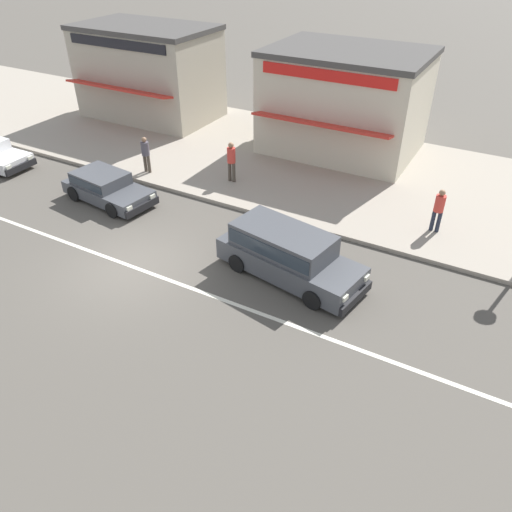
{
  "coord_description": "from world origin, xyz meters",
  "views": [
    {
      "loc": [
        9.83,
        -9.45,
        9.37
      ],
      "look_at": [
        3.77,
        1.45,
        0.8
      ],
      "focal_mm": 35.0,
      "sensor_mm": 36.0,
      "label": 1
    }
  ],
  "objects_px": {
    "minivan_dark_grey_0": "(287,252)",
    "shopfront_corner_warung": "(345,101)",
    "hatchback_dark_grey_1": "(106,186)",
    "shopfront_mid_block": "(149,72)",
    "pedestrian_near_clock": "(231,159)",
    "pedestrian_by_shop": "(439,208)",
    "pedestrian_far_end": "(146,152)"
  },
  "relations": [
    {
      "from": "pedestrian_near_clock",
      "to": "hatchback_dark_grey_1",
      "type": "bearing_deg",
      "value": -135.2
    },
    {
      "from": "minivan_dark_grey_0",
      "to": "pedestrian_near_clock",
      "type": "bearing_deg",
      "value": 136.19
    },
    {
      "from": "pedestrian_near_clock",
      "to": "shopfront_corner_warung",
      "type": "relative_size",
      "value": 0.25
    },
    {
      "from": "hatchback_dark_grey_1",
      "to": "pedestrian_far_end",
      "type": "relative_size",
      "value": 2.52
    },
    {
      "from": "minivan_dark_grey_0",
      "to": "shopfront_mid_block",
      "type": "distance_m",
      "value": 16.18
    },
    {
      "from": "minivan_dark_grey_0",
      "to": "shopfront_corner_warung",
      "type": "distance_m",
      "value": 10.47
    },
    {
      "from": "pedestrian_by_shop",
      "to": "hatchback_dark_grey_1",
      "type": "bearing_deg",
      "value": -162.98
    },
    {
      "from": "pedestrian_far_end",
      "to": "shopfront_corner_warung",
      "type": "height_order",
      "value": "shopfront_corner_warung"
    },
    {
      "from": "hatchback_dark_grey_1",
      "to": "pedestrian_far_end",
      "type": "height_order",
      "value": "pedestrian_far_end"
    },
    {
      "from": "pedestrian_by_shop",
      "to": "shopfront_corner_warung",
      "type": "distance_m",
      "value": 7.95
    },
    {
      "from": "hatchback_dark_grey_1",
      "to": "pedestrian_by_shop",
      "type": "distance_m",
      "value": 12.43
    },
    {
      "from": "hatchback_dark_grey_1",
      "to": "pedestrian_near_clock",
      "type": "distance_m",
      "value": 5.09
    },
    {
      "from": "pedestrian_far_end",
      "to": "shopfront_corner_warung",
      "type": "distance_m",
      "value": 9.19
    },
    {
      "from": "minivan_dark_grey_0",
      "to": "shopfront_mid_block",
      "type": "relative_size",
      "value": 0.69
    },
    {
      "from": "pedestrian_by_shop",
      "to": "pedestrian_far_end",
      "type": "relative_size",
      "value": 1.02
    },
    {
      "from": "minivan_dark_grey_0",
      "to": "pedestrian_near_clock",
      "type": "distance_m",
      "value": 6.64
    },
    {
      "from": "hatchback_dark_grey_1",
      "to": "shopfront_mid_block",
      "type": "distance_m",
      "value": 9.89
    },
    {
      "from": "pedestrian_by_shop",
      "to": "shopfront_mid_block",
      "type": "height_order",
      "value": "shopfront_mid_block"
    },
    {
      "from": "shopfront_corner_warung",
      "to": "hatchback_dark_grey_1",
      "type": "bearing_deg",
      "value": -124.48
    },
    {
      "from": "shopfront_mid_block",
      "to": "pedestrian_far_end",
      "type": "bearing_deg",
      "value": -53.23
    },
    {
      "from": "pedestrian_by_shop",
      "to": "shopfront_corner_warung",
      "type": "relative_size",
      "value": 0.23
    },
    {
      "from": "hatchback_dark_grey_1",
      "to": "shopfront_corner_warung",
      "type": "relative_size",
      "value": 0.57
    },
    {
      "from": "shopfront_corner_warung",
      "to": "shopfront_mid_block",
      "type": "xyz_separation_m",
      "value": [
        -10.8,
        -0.53,
        0.07
      ]
    },
    {
      "from": "pedestrian_far_end",
      "to": "shopfront_mid_block",
      "type": "bearing_deg",
      "value": 126.77
    },
    {
      "from": "hatchback_dark_grey_1",
      "to": "pedestrian_near_clock",
      "type": "xyz_separation_m",
      "value": [
        3.59,
        3.57,
        0.55
      ]
    },
    {
      "from": "shopfront_corner_warung",
      "to": "pedestrian_near_clock",
      "type": "bearing_deg",
      "value": -115.67
    },
    {
      "from": "pedestrian_far_end",
      "to": "pedestrian_by_shop",
      "type": "bearing_deg",
      "value": 5.07
    },
    {
      "from": "minivan_dark_grey_0",
      "to": "shopfront_corner_warung",
      "type": "height_order",
      "value": "shopfront_corner_warung"
    },
    {
      "from": "shopfront_mid_block",
      "to": "minivan_dark_grey_0",
      "type": "bearing_deg",
      "value": -36.61
    },
    {
      "from": "minivan_dark_grey_0",
      "to": "shopfront_corner_warung",
      "type": "relative_size",
      "value": 0.72
    },
    {
      "from": "minivan_dark_grey_0",
      "to": "pedestrian_far_end",
      "type": "relative_size",
      "value": 3.15
    },
    {
      "from": "minivan_dark_grey_0",
      "to": "hatchback_dark_grey_1",
      "type": "bearing_deg",
      "value": 173.03
    }
  ]
}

